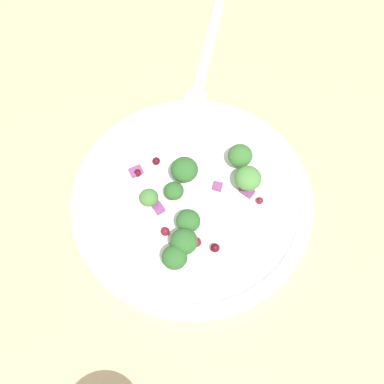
{
  "coord_description": "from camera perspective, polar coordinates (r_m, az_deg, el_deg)",
  "views": [
    {
      "loc": [
        -16.68,
        -21.85,
        51.11
      ],
      "look_at": [
        -1.96,
        -2.23,
        2.7
      ],
      "focal_mm": 49.76,
      "sensor_mm": 36.0,
      "label": 1
    }
  ],
  "objects": [
    {
      "name": "broccoli_floret_6",
      "position": [
        0.55,
        6.03,
        1.44
      ],
      "size": [
        2.74,
        2.74,
        2.77
      ],
      "color": "#ADD18E",
      "rests_on": "plate"
    },
    {
      "name": "cranberry_6",
      "position": [
        0.52,
        2.49,
        -6.0
      ],
      "size": [
        0.92,
        0.92,
        0.92
      ],
      "primitive_type": "sphere",
      "color": "#4C0A14",
      "rests_on": "plate"
    },
    {
      "name": "broccoli_floret_1",
      "position": [
        0.55,
        -1.07,
        2.67
      ],
      "size": [
        2.84,
        2.84,
        2.87
      ],
      "color": "#8EB77A",
      "rests_on": "plate"
    },
    {
      "name": "dressing_pool",
      "position": [
        0.56,
        0.0,
        -0.65
      ],
      "size": [
        14.73,
        14.73,
        0.2
      ],
      "primitive_type": "cylinder",
      "color": "white",
      "rests_on": "plate"
    },
    {
      "name": "cranberry_4",
      "position": [
        0.57,
        -3.85,
        3.34
      ],
      "size": [
        0.84,
        0.84,
        0.84
      ],
      "primitive_type": "sphere",
      "color": "#4C0A14",
      "rests_on": "plate"
    },
    {
      "name": "plate",
      "position": [
        0.56,
        0.0,
        -0.85
      ],
      "size": [
        25.4,
        25.4,
        1.7
      ],
      "color": "white",
      "rests_on": "ground_plane"
    },
    {
      "name": "onion_bit_4",
      "position": [
        0.57,
        -6.02,
        2.25
      ],
      "size": [
        1.54,
        1.29,
        0.36
      ],
      "primitive_type": "cube",
      "rotation": [
        0.0,
        0.0,
        1.39
      ],
      "color": "#843D75",
      "rests_on": "plate"
    },
    {
      "name": "broccoli_floret_7",
      "position": [
        0.51,
        -1.87,
        -7.04
      ],
      "size": [
        2.46,
        2.46,
        2.5
      ],
      "color": "#8EB77A",
      "rests_on": "plate"
    },
    {
      "name": "onion_bit_2",
      "position": [
        0.53,
        -1.7,
        -5.65
      ],
      "size": [
        1.31,
        1.03,
        0.58
      ],
      "primitive_type": "cube",
      "rotation": [
        0.0,
        0.0,
        3.01
      ],
      "color": "#A35B93",
      "rests_on": "plate"
    },
    {
      "name": "cranberry_1",
      "position": [
        0.53,
        0.48,
        -5.4
      ],
      "size": [
        0.99,
        0.99,
        0.99
      ],
      "primitive_type": "sphere",
      "color": "maroon",
      "rests_on": "plate"
    },
    {
      "name": "cranberry_3",
      "position": [
        0.54,
        -2.89,
        -4.24
      ],
      "size": [
        0.92,
        0.92,
        0.92
      ],
      "primitive_type": "sphere",
      "color": "maroon",
      "rests_on": "plate"
    },
    {
      "name": "cranberry_5",
      "position": [
        0.57,
        -5.84,
        2.04
      ],
      "size": [
        0.82,
        0.82,
        0.82
      ],
      "primitive_type": "sphere",
      "color": "#4C0A14",
      "rests_on": "plate"
    },
    {
      "name": "broccoli_floret_3",
      "position": [
        0.54,
        -4.56,
        -0.71
      ],
      "size": [
        1.95,
        1.95,
        1.98
      ],
      "color": "#8EB77A",
      "rests_on": "plate"
    },
    {
      "name": "cranberry_0",
      "position": [
        0.56,
        5.53,
        0.48
      ],
      "size": [
        0.98,
        0.98,
        0.98
      ],
      "primitive_type": "sphere",
      "color": "maroon",
      "rests_on": "plate"
    },
    {
      "name": "broccoli_floret_4",
      "position": [
        0.54,
        -1.95,
        0.1
      ],
      "size": [
        2.01,
        2.01,
        2.03
      ],
      "color": "#9EC684",
      "rests_on": "plate"
    },
    {
      "name": "onion_bit_0",
      "position": [
        0.55,
        -3.63,
        -1.75
      ],
      "size": [
        1.07,
        1.39,
        0.53
      ],
      "primitive_type": "cube",
      "rotation": [
        0.0,
        0.0,
        3.09
      ],
      "color": "#843D75",
      "rests_on": "plate"
    },
    {
      "name": "broccoli_floret_0",
      "position": [
        0.56,
        5.18,
        3.88
      ],
      "size": [
        2.61,
        2.61,
        2.64
      ],
      "color": "#ADD18E",
      "rests_on": "plate"
    },
    {
      "name": "onion_bit_1",
      "position": [
        0.56,
        6.0,
        0.05
      ],
      "size": [
        1.26,
        1.52,
        0.39
      ],
      "primitive_type": "cube",
      "rotation": [
        0.0,
        0.0,
        0.28
      ],
      "color": "#843D75",
      "rests_on": "plate"
    },
    {
      "name": "broccoli_floret_5",
      "position": [
        0.51,
        -0.86,
        -5.34
      ],
      "size": [
        2.67,
        2.67,
        2.71
      ],
      "color": "#8EB77A",
      "rests_on": "plate"
    },
    {
      "name": "onion_bit_3",
      "position": [
        0.56,
        2.76,
        0.58
      ],
      "size": [
        1.35,
        1.36,
        0.55
      ],
      "primitive_type": "cube",
      "rotation": [
        0.0,
        0.0,
        0.66
      ],
      "color": "#843D75",
      "rests_on": "plate"
    },
    {
      "name": "fork",
      "position": [
        0.67,
        1.34,
        13.77
      ],
      "size": [
        15.18,
        13.61,
        0.5
      ],
      "color": "silver",
      "rests_on": "ground_plane"
    },
    {
      "name": "ground_plane",
      "position": [
        0.59,
        0.22,
        0.94
      ],
      "size": [
        180.0,
        180.0,
        2.0
      ],
      "primitive_type": "cube",
      "color": "tan"
    },
    {
      "name": "cranberry_2",
      "position": [
        0.55,
        7.27,
        -0.92
      ],
      "size": [
        0.73,
        0.73,
        0.73
      ],
      "primitive_type": "sphere",
      "color": "maroon",
      "rests_on": "plate"
    },
    {
      "name": "broccoli_floret_2",
      "position": [
        0.52,
        -0.41,
        -3.15
      ],
      "size": [
        2.43,
        2.43,
        2.46
      ],
      "color": "#9EC684",
      "rests_on": "plate"
    }
  ]
}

